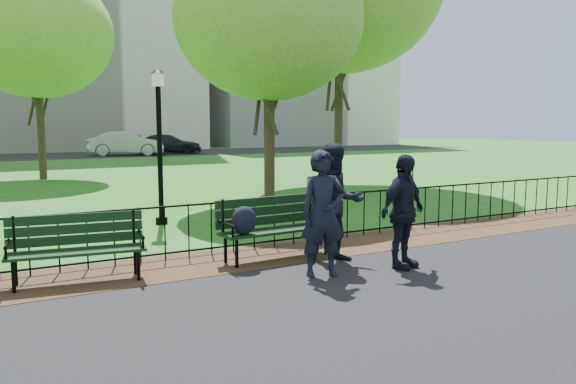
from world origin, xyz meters
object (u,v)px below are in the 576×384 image
lamppost (159,140)px  sedan_silver (126,144)px  park_bench_main (263,220)px  sedan_dark (168,144)px  person_right (403,212)px  person_left (323,214)px  person_mid (336,203)px  park_bench_left_a (77,241)px  tree_far_c (36,34)px  tree_near_e (269,19)px

lamppost → sedan_silver: lamppost is taller
park_bench_main → sedan_silver: (5.56, 31.62, 0.18)m
sedan_dark → person_right: bearing=-168.3°
park_bench_main → person_left: (0.32, -1.25, 0.26)m
lamppost → person_mid: 5.02m
person_left → sedan_silver: person_left is taller
lamppost → person_mid: (1.39, -4.74, -0.89)m
park_bench_left_a → person_mid: 3.89m
tree_far_c → person_mid: tree_far_c is taller
tree_near_e → person_right: (-1.67, -7.50, -4.16)m
lamppost → person_left: (0.74, -5.35, -0.92)m
park_bench_main → person_left: bearing=-78.4°
person_mid → lamppost: bearing=122.2°
tree_far_c → person_left: (1.79, -17.76, -4.78)m
tree_near_e → sedan_silver: tree_near_e is taller
park_bench_left_a → sedan_silver: sedan_silver is taller
tree_far_c → sedan_dark: 19.93m
park_bench_main → person_mid: (0.97, -0.64, 0.29)m
park_bench_left_a → person_left: person_left is taller
sedan_silver → sedan_dark: bearing=-53.8°
lamppost → tree_near_e: bearing=27.4°
lamppost → sedan_dark: lamppost is taller
tree_near_e → person_mid: bearing=-109.2°
person_left → sedan_silver: 33.28m
person_left → person_right: 1.32m
park_bench_main → sedan_dark: (8.91, 32.77, 0.06)m
tree_near_e → person_right: bearing=-102.6°
lamppost → person_left: lamppost is taller
tree_near_e → person_left: bearing=-112.2°
person_right → sedan_dark: person_right is taller
tree_near_e → tree_far_c: 11.53m
park_bench_main → person_left: person_left is taller
park_bench_main → tree_near_e: size_ratio=0.27×
park_bench_left_a → tree_near_e: (6.10, 5.83, 4.45)m
park_bench_main → park_bench_left_a: bearing=173.3°
park_bench_main → lamppost: bearing=93.1°
tree_near_e → lamppost: bearing=-152.6°
person_mid → sedan_dark: person_mid is taller
tree_near_e → tree_far_c: tree_far_c is taller
tree_near_e → person_left: (-2.97, -7.28, -4.12)m
tree_far_c → person_mid: bearing=-81.9°
park_bench_main → park_bench_left_a: (-2.81, 0.19, -0.07)m
person_left → sedan_silver: (5.24, 32.87, -0.08)m
sedan_dark → tree_near_e: bearing=-168.2°
park_bench_left_a → lamppost: lamppost is taller
lamppost → tree_far_c: bearing=94.8°
sedan_silver → sedan_dark: size_ratio=1.04×
tree_near_e → person_right: size_ratio=4.17×
lamppost → person_right: bearing=-69.9°
sedan_silver → sedan_dark: sedan_silver is taller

